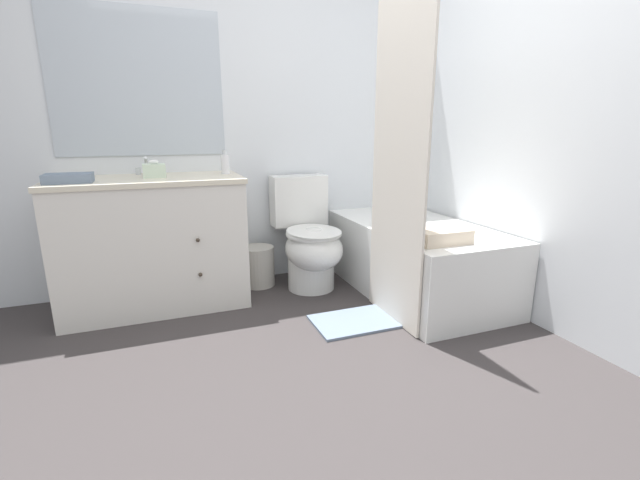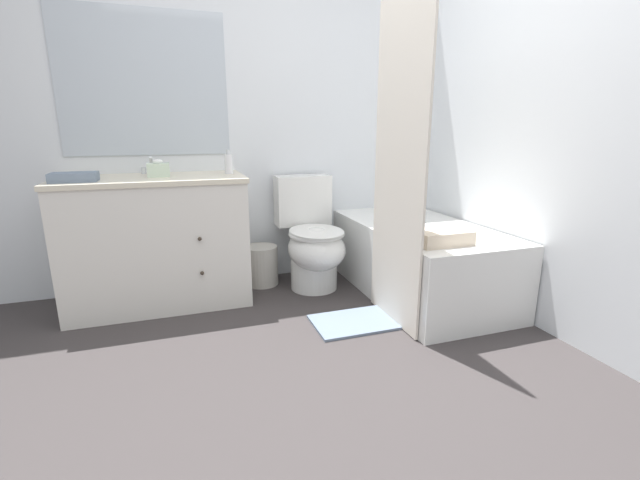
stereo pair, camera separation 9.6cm
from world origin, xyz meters
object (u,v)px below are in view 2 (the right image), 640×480
Objects in this scene: tissue_box at (158,170)px; soap_dispenser at (229,163)px; sink_faucet at (152,169)px; bathtub at (418,259)px; vanity_cabinet at (158,240)px; wastebasket at (261,265)px; hand_towel_folded at (74,177)px; bath_towel_folded at (441,237)px; toilet at (313,241)px; bath_mat at (355,322)px.

soap_dispenser is at bearing 4.88° from tissue_box.
sink_faucet is 1.93m from bathtub.
vanity_cabinet is 3.87× the size of wastebasket.
bathtub is at bearing -13.58° from vanity_cabinet.
sink_faucet reaches higher than hand_towel_folded.
wastebasket is (0.70, -0.08, -0.73)m from sink_faucet.
bathtub is 4.43× the size of bath_towel_folded.
bath_towel_folded is (0.87, -0.99, 0.39)m from wastebasket.
toilet is at bearing 152.44° from bathtub.
tissue_box is 0.45m from soap_dispenser.
hand_towel_folded is at bearing -169.48° from soap_dispenser.
toilet is 0.99m from bath_towel_folded.
bath_mat is (0.05, -0.68, -0.34)m from toilet.
sink_faucet is at bearing 173.32° from wastebasket.
hand_towel_folded is (-0.41, -0.13, 0.44)m from vanity_cabinet.
bathtub is at bearing -20.12° from soap_dispenser.
sink_faucet is at bearing 160.58° from bathtub.
vanity_cabinet is 1.06m from toilet.
soap_dispenser reaches higher than bath_towel_folded.
hand_towel_folded is at bearing 172.42° from bathtub.
soap_dispenser is 1.47m from bath_towel_folded.
bath_mat is (1.10, -0.93, -0.87)m from sink_faucet.
bathtub is 2.24m from hand_towel_folded.
tissue_box is at bearing 166.18° from bathtub.
vanity_cabinet is at bearing -171.19° from wastebasket.
toilet is 0.76m from bath_mat.
toilet is (1.05, -0.26, -0.53)m from sink_faucet.
vanity_cabinet is 0.69m from soap_dispenser.
bath_mat is at bearing -40.26° from sink_faucet.
soap_dispenser is at bearing -160.60° from wastebasket.
hand_towel_folded is at bearing -167.74° from wastebasket.
sink_faucet is 1.93m from bath_towel_folded.
vanity_cabinet is at bearing 175.62° from tissue_box.
toilet is at bearing -3.55° from tissue_box.
tissue_box reaches higher than bath_towel_folded.
bath_towel_folded is at bearing -17.21° from bath_mat.
tissue_box is at bearing 15.86° from hand_towel_folded.
bathtub is (1.72, -0.61, -0.63)m from sink_faucet.
bath_mat is (-0.62, -0.33, -0.24)m from bathtub.
sink_faucet is 0.10× the size of bathtub.
bath_towel_folded is at bearing -20.86° from hand_towel_folded.
sink_faucet is 0.28× the size of bath_mat.
soap_dispenser is 0.92m from hand_towel_folded.
toilet is 0.44m from wastebasket.
hand_towel_folded is (-0.41, -0.32, -0.01)m from sink_faucet.
wastebasket is 1.37m from bath_towel_folded.
hand_towel_folded is (-0.90, -0.17, -0.04)m from soap_dispenser.
bath_towel_folded is (-0.15, -0.47, 0.29)m from bathtub.
sink_faucet is at bearing 38.38° from hand_towel_folded.
bath_mat is (1.10, -0.74, -0.42)m from vanity_cabinet.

